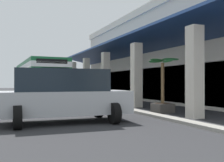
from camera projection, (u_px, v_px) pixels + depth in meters
The scene contains 7 objects.
ground at pixel (128, 102), 19.95m from camera, with size 120.00×120.00×0.00m, color #2D2D30.
curb_strip at pixel (90, 101), 19.84m from camera, with size 31.00×0.50×0.12m, color #9E998E.
plaza_building at pixel (191, 57), 23.54m from camera, with size 26.14×14.37×7.61m.
transit_bus at pixel (38, 78), 21.22m from camera, with size 11.30×3.10×3.34m.
parked_suv_silver at pixel (63, 95), 9.62m from camera, with size 2.85×4.88×1.97m.
pedestrian at pixel (42, 93), 12.63m from camera, with size 0.70×0.33×1.75m.
potted_palm at pixel (163, 98), 12.85m from camera, with size 1.79×1.67×2.74m.
Camera 1 is at (17.97, -0.77, 1.48)m, focal length 41.57 mm.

